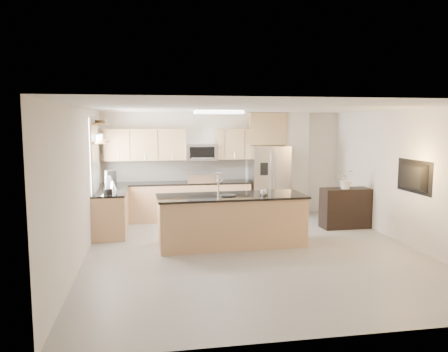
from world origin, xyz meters
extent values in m
plane|color=#A29E9A|center=(0.00, 0.00, 0.00)|extent=(6.50, 6.50, 0.00)
cube|color=silver|center=(0.00, 0.00, 2.60)|extent=(6.00, 6.50, 0.02)
cube|color=beige|center=(0.00, 3.25, 1.30)|extent=(6.00, 0.02, 2.60)
cube|color=beige|center=(0.00, -3.25, 1.30)|extent=(6.00, 0.02, 2.60)
cube|color=beige|center=(-3.00, 0.00, 1.30)|extent=(0.02, 6.50, 2.60)
cube|color=beige|center=(3.00, 0.00, 1.30)|extent=(0.02, 6.50, 2.60)
cube|color=tan|center=(-1.23, 2.92, 0.44)|extent=(3.55, 0.65, 0.88)
cube|color=black|center=(-1.23, 2.92, 0.90)|extent=(3.55, 0.66, 0.04)
cube|color=beige|center=(-1.23, 3.24, 1.18)|extent=(3.55, 0.02, 0.52)
cube|color=tan|center=(-2.67, 1.85, 0.44)|extent=(0.65, 1.50, 0.88)
cube|color=black|center=(-2.67, 1.85, 0.90)|extent=(0.66, 1.50, 0.04)
cube|color=black|center=(-0.60, 2.92, 0.45)|extent=(0.76, 0.64, 0.90)
cube|color=black|center=(-0.60, 2.92, 0.92)|extent=(0.76, 0.62, 0.03)
cube|color=#BDBDBF|center=(-0.60, 2.62, 1.03)|extent=(0.76, 0.04, 0.22)
cube|color=tan|center=(-1.94, 3.08, 1.83)|extent=(1.92, 0.33, 0.75)
cube|color=tan|center=(0.19, 3.08, 1.83)|extent=(0.82, 0.33, 0.75)
cube|color=#BDBDBF|center=(-0.60, 3.05, 1.63)|extent=(0.76, 0.40, 0.40)
cube|color=black|center=(-0.60, 2.85, 1.63)|extent=(0.60, 0.02, 0.28)
cube|color=#BDBDBF|center=(1.06, 2.88, 0.89)|extent=(0.92, 0.75, 1.78)
cube|color=gray|center=(1.06, 2.50, 0.89)|extent=(0.02, 0.01, 1.69)
cube|color=black|center=(0.84, 2.48, 1.25)|extent=(0.18, 0.03, 0.30)
cube|color=beige|center=(1.82, 3.10, 1.30)|extent=(0.60, 0.30, 2.60)
cube|color=white|center=(-2.98, 1.85, 1.65)|extent=(0.03, 1.05, 1.55)
cube|color=white|center=(-2.97, 1.85, 1.65)|extent=(0.03, 1.15, 1.65)
cube|color=olive|center=(-2.85, 1.95, 1.95)|extent=(0.30, 1.20, 0.04)
cube|color=olive|center=(-2.85, 1.95, 2.32)|extent=(0.30, 1.20, 0.04)
cube|color=white|center=(-0.40, 1.60, 2.56)|extent=(1.00, 0.50, 0.06)
cube|color=tan|center=(-0.33, 0.53, 0.47)|extent=(2.78, 1.03, 0.93)
cube|color=black|center=(-0.33, 0.53, 0.95)|extent=(2.85, 1.10, 0.04)
cube|color=black|center=(-0.54, 0.53, 0.94)|extent=(0.58, 0.42, 0.01)
cylinder|color=#BDBDBF|center=(-0.54, 0.77, 1.14)|extent=(0.03, 0.03, 0.34)
torus|color=#BDBDBF|center=(-0.54, 0.70, 1.29)|extent=(0.21, 0.03, 0.21)
cube|color=black|center=(2.48, 1.49, 0.45)|extent=(1.12, 0.49, 0.89)
imported|color=white|center=(0.28, 0.40, 1.02)|extent=(0.17, 0.17, 0.10)
cylinder|color=black|center=(-0.41, 0.47, 0.98)|extent=(0.36, 0.36, 0.02)
cylinder|color=black|center=(-2.67, 1.35, 0.98)|extent=(0.16, 0.16, 0.11)
cylinder|color=silver|center=(-2.67, 1.35, 1.16)|extent=(0.12, 0.12, 0.26)
cone|color=#BDBDBF|center=(-2.62, 1.86, 1.03)|extent=(0.20, 0.20, 0.22)
cylinder|color=black|center=(-2.62, 1.86, 1.15)|extent=(0.04, 0.04, 0.04)
cube|color=black|center=(-2.69, 2.25, 1.11)|extent=(0.26, 0.29, 0.38)
cylinder|color=#BDBDBF|center=(-2.69, 2.18, 1.02)|extent=(0.12, 0.12, 0.14)
imported|color=#BDBDBF|center=(-2.85, 2.03, 2.38)|extent=(0.43, 0.43, 0.09)
imported|color=silver|center=(2.41, 1.41, 1.21)|extent=(0.69, 0.63, 0.64)
imported|color=black|center=(2.91, -0.20, 1.35)|extent=(0.14, 1.08, 0.62)
camera|label=1|loc=(-1.86, -7.52, 2.34)|focal=35.00mm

